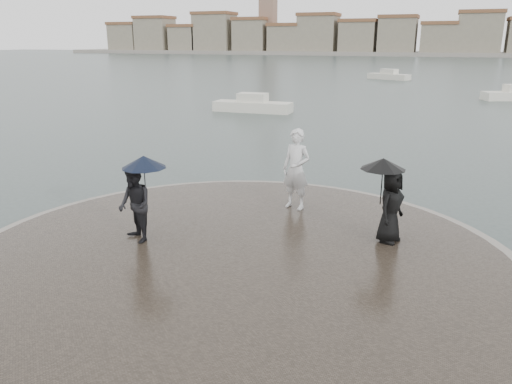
% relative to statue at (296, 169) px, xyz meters
% --- Properties ---
extents(ground, '(400.00, 400.00, 0.00)m').
position_rel_statue_xyz_m(ground, '(-0.31, -7.11, -1.47)').
color(ground, '#2B3835').
rests_on(ground, ground).
extents(kerb_ring, '(12.50, 12.50, 0.32)m').
position_rel_statue_xyz_m(kerb_ring, '(-0.31, -3.61, -1.31)').
color(kerb_ring, gray).
rests_on(kerb_ring, ground).
extents(quay_tip, '(11.90, 11.90, 0.36)m').
position_rel_statue_xyz_m(quay_tip, '(-0.31, -3.61, -1.29)').
color(quay_tip, '#2D261E').
rests_on(quay_tip, ground).
extents(statue, '(0.92, 0.72, 2.23)m').
position_rel_statue_xyz_m(statue, '(0.00, 0.00, 0.00)').
color(statue, silver).
rests_on(statue, quay_tip).
extents(visitor_left, '(1.30, 1.12, 2.04)m').
position_rel_statue_xyz_m(visitor_left, '(-2.74, -3.59, -0.01)').
color(visitor_left, black).
rests_on(visitor_left, quay_tip).
extents(visitor_right, '(1.16, 1.11, 1.95)m').
position_rel_statue_xyz_m(visitor_right, '(2.65, -1.54, -0.00)').
color(visitor_right, black).
rests_on(visitor_right, quay_tip).
extents(far_skyline, '(260.00, 20.00, 37.00)m').
position_rel_statue_xyz_m(far_skyline, '(-6.60, 153.60, 4.14)').
color(far_skyline, gray).
rests_on(far_skyline, ground).
extents(boats, '(32.28, 36.68, 1.50)m').
position_rel_statue_xyz_m(boats, '(4.05, 35.73, -1.10)').
color(boats, silver).
rests_on(boats, ground).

